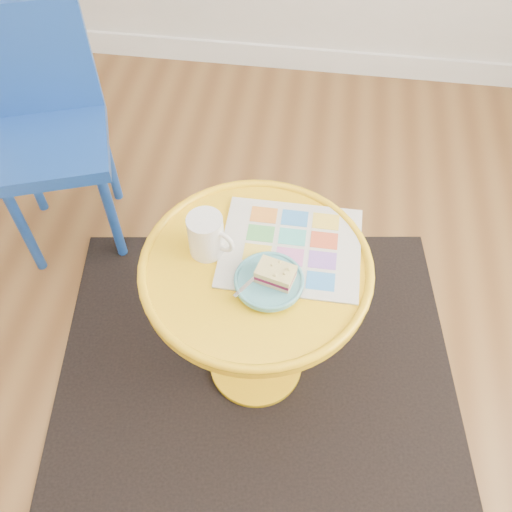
# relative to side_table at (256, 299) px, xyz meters

# --- Properties ---
(floor) EXTENTS (4.00, 4.00, 0.00)m
(floor) POSITION_rel_side_table_xyz_m (-0.43, -0.31, -0.41)
(floor) COLOR brown
(floor) RESTS_ON ground
(rug) EXTENTS (1.44, 1.27, 0.01)m
(rug) POSITION_rel_side_table_xyz_m (0.00, 0.00, -0.41)
(rug) COLOR black
(rug) RESTS_ON ground
(side_table) EXTENTS (0.60, 0.60, 0.57)m
(side_table) POSITION_rel_side_table_xyz_m (0.00, 0.00, 0.00)
(side_table) COLOR yellow
(side_table) RESTS_ON ground
(chair) EXTENTS (0.49, 0.49, 0.86)m
(chair) POSITION_rel_side_table_xyz_m (-0.79, 0.56, 0.09)
(chair) COLOR #17419B
(chair) RESTS_ON ground
(newspaper) EXTENTS (0.36, 0.31, 0.01)m
(newspaper) POSITION_rel_side_table_xyz_m (0.08, 0.07, 0.16)
(newspaper) COLOR silver
(newspaper) RESTS_ON side_table
(mug) EXTENTS (0.13, 0.09, 0.12)m
(mug) POSITION_rel_side_table_xyz_m (-0.13, 0.03, 0.22)
(mug) COLOR white
(mug) RESTS_ON side_table
(plate) EXTENTS (0.17, 0.17, 0.02)m
(plate) POSITION_rel_side_table_xyz_m (0.04, -0.06, 0.18)
(plate) COLOR #509EAA
(plate) RESTS_ON newspaper
(cake_slice) EXTENTS (0.10, 0.08, 0.04)m
(cake_slice) POSITION_rel_side_table_xyz_m (0.06, -0.05, 0.21)
(cake_slice) COLOR #D3BC8C
(cake_slice) RESTS_ON plate
(fork) EXTENTS (0.09, 0.13, 0.00)m
(fork) POSITION_rel_side_table_xyz_m (0.01, -0.06, 0.19)
(fork) COLOR silver
(fork) RESTS_ON plate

